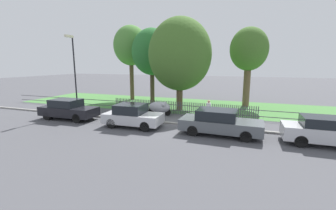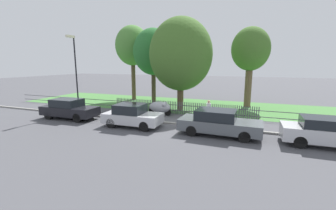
# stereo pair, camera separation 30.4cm
# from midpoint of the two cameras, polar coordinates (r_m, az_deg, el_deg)

# --- Properties ---
(ground_plane) EXTENTS (120.00, 120.00, 0.00)m
(ground_plane) POSITION_cam_midpoint_polar(r_m,az_deg,el_deg) (15.30, -1.02, -4.83)
(ground_plane) COLOR #4C4C51
(kerb_stone) EXTENTS (35.18, 0.20, 0.12)m
(kerb_stone) POSITION_cam_midpoint_polar(r_m,az_deg,el_deg) (15.38, -0.89, -4.52)
(kerb_stone) COLOR gray
(kerb_stone) RESTS_ON ground
(grass_strip) EXTENTS (35.18, 8.00, 0.01)m
(grass_strip) POSITION_cam_midpoint_polar(r_m,az_deg,el_deg) (21.98, 5.55, -0.13)
(grass_strip) COLOR #477F3D
(grass_strip) RESTS_ON ground
(park_fence) EXTENTS (35.18, 0.05, 1.02)m
(park_fence) POSITION_cam_midpoint_polar(r_m,az_deg,el_deg) (18.11, 2.50, -0.77)
(park_fence) COLOR #4C4C51
(park_fence) RESTS_ON ground
(parked_car_silver_hatchback) EXTENTS (4.27, 1.73, 1.47)m
(parked_car_silver_hatchback) POSITION_cam_midpoint_polar(r_m,az_deg,el_deg) (18.10, -24.47, -0.96)
(parked_car_silver_hatchback) COLOR black
(parked_car_silver_hatchback) RESTS_ON ground
(parked_car_black_saloon) EXTENTS (3.78, 1.85, 1.47)m
(parked_car_black_saloon) POSITION_cam_midpoint_polar(r_m,az_deg,el_deg) (14.73, -9.59, -2.65)
(parked_car_black_saloon) COLOR #BCBCC1
(parked_car_black_saloon) RESTS_ON ground
(parked_car_navy_estate) EXTENTS (4.64, 1.94, 1.46)m
(parked_car_navy_estate) POSITION_cam_midpoint_polar(r_m,az_deg,el_deg) (13.21, 12.30, -4.28)
(parked_car_navy_estate) COLOR #51565B
(parked_car_navy_estate) RESTS_ON ground
(parked_car_red_compact) EXTENTS (4.14, 1.68, 1.44)m
(parked_car_red_compact) POSITION_cam_midpoint_polar(r_m,az_deg,el_deg) (13.64, 34.79, -5.49)
(parked_car_red_compact) COLOR #BCBCC1
(parked_car_red_compact) RESTS_ON ground
(covered_motorcycle) EXTENTS (1.86, 0.85, 1.11)m
(covered_motorcycle) POSITION_cam_midpoint_polar(r_m,az_deg,el_deg) (17.71, -2.53, -0.52)
(covered_motorcycle) COLOR black
(covered_motorcycle) RESTS_ON ground
(tree_nearest_kerb) EXTENTS (3.73, 3.73, 8.11)m
(tree_nearest_kerb) POSITION_cam_midpoint_polar(r_m,az_deg,el_deg) (25.56, -9.76, 14.54)
(tree_nearest_kerb) COLOR brown
(tree_nearest_kerb) RESTS_ON ground
(tree_behind_motorcycle) EXTENTS (4.01, 4.01, 7.50)m
(tree_behind_motorcycle) POSITION_cam_midpoint_polar(r_m,az_deg,el_deg) (23.03, -4.51, 13.25)
(tree_behind_motorcycle) COLOR #473828
(tree_behind_motorcycle) RESTS_ON ground
(tree_mid_park) EXTENTS (5.38, 5.38, 7.91)m
(tree_mid_park) POSITION_cam_midpoint_polar(r_m,az_deg,el_deg) (19.62, 2.59, 12.69)
(tree_mid_park) COLOR brown
(tree_mid_park) RESTS_ON ground
(tree_far_left) EXTENTS (3.42, 3.42, 7.31)m
(tree_far_left) POSITION_cam_midpoint_polar(r_m,az_deg,el_deg) (22.30, 19.48, 12.99)
(tree_far_left) COLOR brown
(tree_far_left) RESTS_ON ground
(pedestrian_near_fence) EXTENTS (0.44, 0.44, 1.55)m
(pedestrian_near_fence) POSITION_cam_midpoint_polar(r_m,az_deg,el_deg) (15.89, 9.72, -1.16)
(pedestrian_near_fence) COLOR slate
(pedestrian_near_fence) RESTS_ON ground
(street_lamp) EXTENTS (0.20, 0.79, 6.18)m
(street_lamp) POSITION_cam_midpoint_polar(r_m,az_deg,el_deg) (19.48, -23.28, 9.06)
(street_lamp) COLOR black
(street_lamp) RESTS_ON ground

